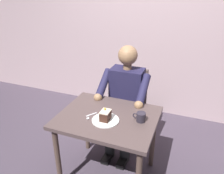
% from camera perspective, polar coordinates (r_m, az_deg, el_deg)
% --- Properties ---
extents(ground_plane, '(14.00, 14.00, 0.00)m').
position_cam_1_polar(ground_plane, '(2.50, -0.97, -21.42)').
color(ground_plane, '#453A48').
extents(cafe_rear_panel, '(6.40, 0.12, 3.00)m').
position_cam_1_polar(cafe_rear_panel, '(3.20, 9.74, 19.03)').
color(cafe_rear_panel, '#B89CA2').
rests_on(cafe_rear_panel, ground).
extents(dining_table, '(0.89, 0.71, 0.72)m').
position_cam_1_polar(dining_table, '(2.10, -1.09, -9.75)').
color(dining_table, '#4E3D3C').
rests_on(dining_table, ground).
extents(chair, '(0.42, 0.42, 0.92)m').
position_cam_1_polar(chair, '(2.69, 4.31, -4.05)').
color(chair, '#51413E').
rests_on(chair, ground).
extents(seated_person, '(0.53, 0.58, 1.24)m').
position_cam_1_polar(seated_person, '(2.48, 3.20, -3.02)').
color(seated_person, '#211E3F').
rests_on(seated_person, ground).
extents(dessert_plate, '(0.24, 0.24, 0.01)m').
position_cam_1_polar(dessert_plate, '(1.98, -1.68, -8.53)').
color(dessert_plate, white).
rests_on(dessert_plate, dining_table).
extents(cake_slice, '(0.08, 0.10, 0.11)m').
position_cam_1_polar(cake_slice, '(1.95, -1.70, -7.30)').
color(cake_slice, '#41251B').
rests_on(cake_slice, dessert_plate).
extents(coffee_cup, '(0.12, 0.08, 0.08)m').
position_cam_1_polar(coffee_cup, '(1.97, 7.42, -7.61)').
color(coffee_cup, '#292430').
rests_on(coffee_cup, dining_table).
extents(dessert_spoon, '(0.07, 0.14, 0.01)m').
position_cam_1_polar(dessert_spoon, '(2.04, -5.78, -7.57)').
color(dessert_spoon, silver).
rests_on(dessert_spoon, dining_table).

